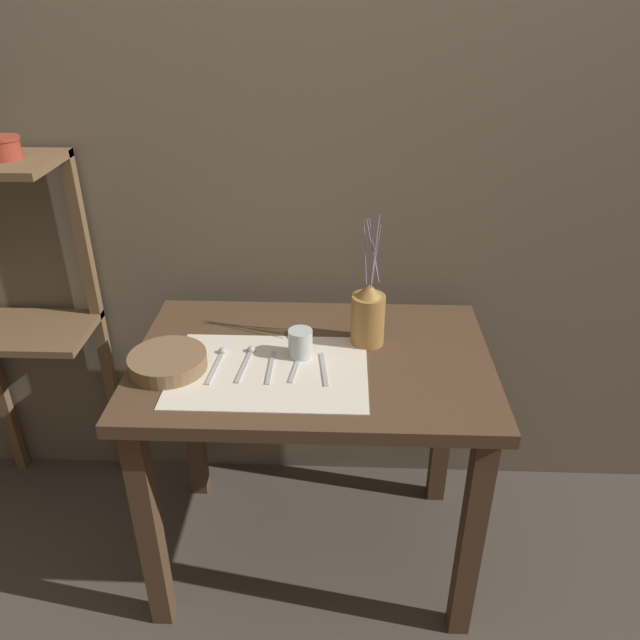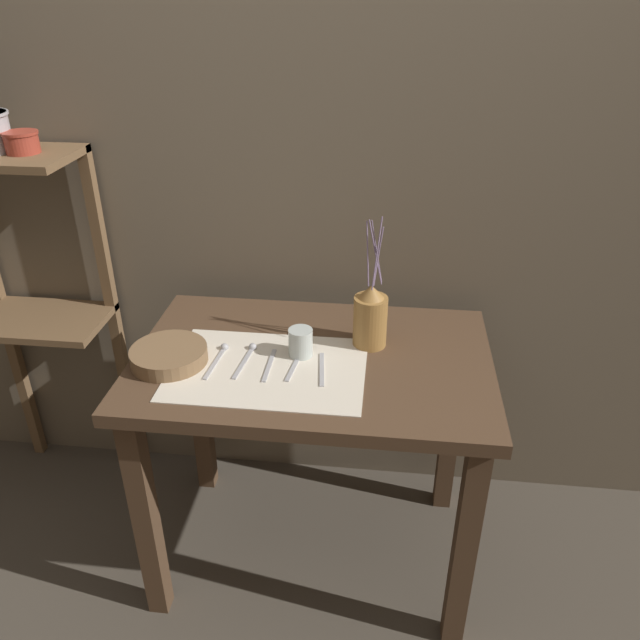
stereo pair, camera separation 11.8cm
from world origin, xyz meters
name	(u,v)px [view 1 (the left image)]	position (x,y,z in m)	size (l,w,h in m)	color
ground_plane	(314,548)	(0.00, 0.00, 0.00)	(12.00, 12.00, 0.00)	#473F35
stone_wall_back	(318,171)	(0.00, 0.44, 1.20)	(7.00, 0.06, 2.40)	#6B5E4C
wooden_table	(313,394)	(0.00, 0.00, 0.66)	(1.02, 0.67, 0.79)	#4C3523
wooden_shelf_unit	(15,282)	(-0.98, 0.29, 0.87)	(0.46, 0.29, 1.28)	brown
linen_cloth	(269,371)	(-0.11, -0.08, 0.79)	(0.54, 0.38, 0.00)	beige
pitcher_with_flowers	(368,315)	(0.16, 0.09, 0.88)	(0.10, 0.10, 0.39)	olive
wooden_bowl	(168,362)	(-0.40, -0.08, 0.81)	(0.21, 0.21, 0.05)	brown
glass_tumbler_near	(300,343)	(-0.03, 0.00, 0.83)	(0.07, 0.07, 0.08)	#B7C1BC
spoon_outer	(220,357)	(-0.26, -0.02, 0.79)	(0.03, 0.18, 0.02)	#A8A8AD
spoon_inner	(249,356)	(-0.18, -0.01, 0.79)	(0.04, 0.18, 0.02)	#A8A8AD
fork_outer	(271,367)	(-0.11, -0.07, 0.79)	(0.01, 0.16, 0.00)	#A8A8AD
knife_center	(296,366)	(-0.04, -0.06, 0.79)	(0.03, 0.16, 0.00)	#A8A8AD
fork_inner	(324,369)	(0.03, -0.07, 0.79)	(0.03, 0.16, 0.00)	#A8A8AD
metal_pot_small	(2,147)	(-0.89, 0.25, 1.31)	(0.10, 0.10, 0.06)	#9E3828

